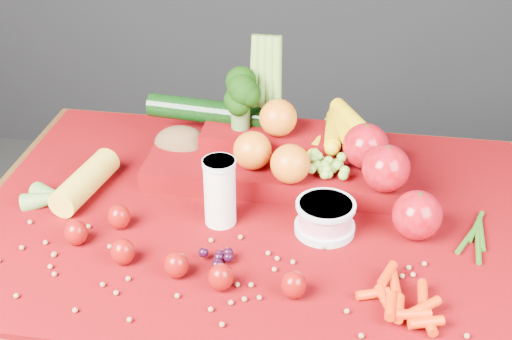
# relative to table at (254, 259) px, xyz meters

# --- Properties ---
(table) EXTENTS (1.10, 0.80, 0.75)m
(table) POSITION_rel_table_xyz_m (0.00, 0.00, 0.00)
(table) COLOR #39240D
(table) RESTS_ON ground
(red_cloth) EXTENTS (1.05, 0.75, 0.01)m
(red_cloth) POSITION_rel_table_xyz_m (0.00, 0.00, 0.10)
(red_cloth) COLOR #660304
(red_cloth) RESTS_ON table
(milk_glass) EXTENTS (0.06, 0.06, 0.13)m
(milk_glass) POSITION_rel_table_xyz_m (-0.06, -0.03, 0.18)
(milk_glass) COLOR white
(milk_glass) RESTS_ON red_cloth
(yogurt_bowl) EXTENTS (0.11, 0.11, 0.06)m
(yogurt_bowl) POSITION_rel_table_xyz_m (0.14, -0.03, 0.14)
(yogurt_bowl) COLOR silver
(yogurt_bowl) RESTS_ON red_cloth
(strawberry_scatter) EXTENTS (0.44, 0.18, 0.05)m
(strawberry_scatter) POSITION_rel_table_xyz_m (-0.13, -0.17, 0.13)
(strawberry_scatter) COLOR maroon
(strawberry_scatter) RESTS_ON red_cloth
(dark_grape_cluster) EXTENTS (0.06, 0.05, 0.03)m
(dark_grape_cluster) POSITION_rel_table_xyz_m (-0.04, -0.16, 0.12)
(dark_grape_cluster) COLOR black
(dark_grape_cluster) RESTS_ON red_cloth
(soybean_scatter) EXTENTS (0.84, 0.24, 0.01)m
(soybean_scatter) POSITION_rel_table_xyz_m (0.00, -0.20, 0.11)
(soybean_scatter) COLOR olive
(soybean_scatter) RESTS_ON red_cloth
(corn_ear) EXTENTS (0.21, 0.25, 0.06)m
(corn_ear) POSITION_rel_table_xyz_m (-0.37, -0.01, 0.13)
(corn_ear) COLOR yellow
(corn_ear) RESTS_ON red_cloth
(potato) EXTENTS (0.12, 0.09, 0.08)m
(potato) POSITION_rel_table_xyz_m (-0.19, 0.18, 0.15)
(potato) COLOR brown
(potato) RESTS_ON red_cloth
(baby_carrot_pile) EXTENTS (0.17, 0.18, 0.03)m
(baby_carrot_pile) POSITION_rel_table_xyz_m (0.27, -0.22, 0.12)
(baby_carrot_pile) COLOR red
(baby_carrot_pile) RESTS_ON red_cloth
(green_bean_pile) EXTENTS (0.14, 0.12, 0.01)m
(green_bean_pile) POSITION_rel_table_xyz_m (0.40, -0.01, 0.11)
(green_bean_pile) COLOR #275613
(green_bean_pile) RESTS_ON red_cloth
(produce_mound) EXTENTS (0.62, 0.36, 0.27)m
(produce_mound) POSITION_rel_table_xyz_m (0.05, 0.15, 0.17)
(produce_mound) COLOR #660304
(produce_mound) RESTS_ON red_cloth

